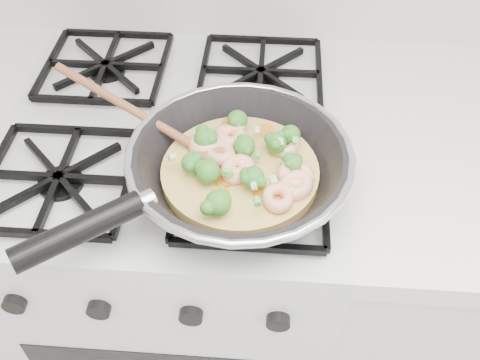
{
  "coord_description": "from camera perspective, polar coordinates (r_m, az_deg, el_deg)",
  "views": [
    {
      "loc": [
        0.17,
        0.99,
        1.53
      ],
      "look_at": [
        0.13,
        1.55,
        0.93
      ],
      "focal_mm": 40.57,
      "sensor_mm": 36.0,
      "label": 1
    }
  ],
  "objects": [
    {
      "name": "stove",
      "position": [
        1.29,
        -5.43,
        -9.29
      ],
      "size": [
        0.6,
        0.6,
        0.92
      ],
      "color": "silver",
      "rests_on": "ground"
    },
    {
      "name": "skillet",
      "position": [
        0.8,
        -0.32,
        1.47
      ],
      "size": [
        0.47,
        0.39,
        0.1
      ],
      "rotation": [
        0.0,
        0.0,
        0.18
      ],
      "color": "black",
      "rests_on": "stove"
    }
  ]
}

